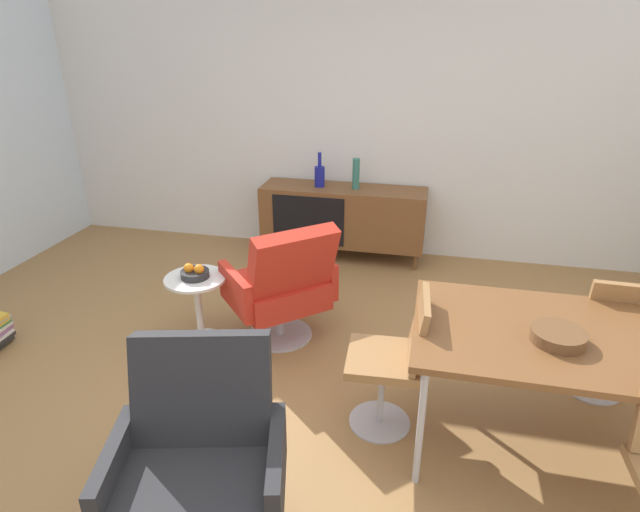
{
  "coord_description": "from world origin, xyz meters",
  "views": [
    {
      "loc": [
        0.77,
        -2.45,
        2.14
      ],
      "look_at": [
        0.17,
        0.2,
        0.93
      ],
      "focal_mm": 28.99,
      "sensor_mm": 36.0,
      "label": 1
    }
  ],
  "objects_px": {
    "dining_table": "(575,342)",
    "vase_sculptural_dark": "(356,174)",
    "dining_chair_back_right": "(609,331)",
    "lounge_chair_red": "(282,284)",
    "armchair_black_shell": "(200,457)",
    "fruit_bowl": "(195,273)",
    "dining_chair_near_window": "(394,357)",
    "side_table_round": "(198,302)",
    "vase_cobalt": "(320,175)",
    "wooden_bowl_on_table": "(558,336)",
    "sideboard": "(343,215)"
  },
  "relations": [
    {
      "from": "side_table_round",
      "to": "fruit_bowl",
      "type": "xyz_separation_m",
      "value": [
        0.0,
        -0.0,
        0.23
      ]
    },
    {
      "from": "vase_cobalt",
      "to": "dining_chair_back_right",
      "type": "xyz_separation_m",
      "value": [
        2.19,
        -1.78,
        -0.36
      ]
    },
    {
      "from": "side_table_round",
      "to": "wooden_bowl_on_table",
      "type": "bearing_deg",
      "value": -16.63
    },
    {
      "from": "vase_cobalt",
      "to": "wooden_bowl_on_table",
      "type": "bearing_deg",
      "value": -54.35
    },
    {
      "from": "vase_sculptural_dark",
      "to": "dining_table",
      "type": "xyz_separation_m",
      "value": [
        1.49,
        -2.34,
        -0.17
      ]
    },
    {
      "from": "wooden_bowl_on_table",
      "to": "lounge_chair_red",
      "type": "bearing_deg",
      "value": 153.78
    },
    {
      "from": "dining_table",
      "to": "fruit_bowl",
      "type": "bearing_deg",
      "value": 165.97
    },
    {
      "from": "wooden_bowl_on_table",
      "to": "dining_chair_back_right",
      "type": "bearing_deg",
      "value": 54.48
    },
    {
      "from": "vase_cobalt",
      "to": "side_table_round",
      "type": "distance_m",
      "value": 1.89
    },
    {
      "from": "fruit_bowl",
      "to": "lounge_chair_red",
      "type": "bearing_deg",
      "value": 13.29
    },
    {
      "from": "vase_sculptural_dark",
      "to": "dining_chair_near_window",
      "type": "bearing_deg",
      "value": -75.59
    },
    {
      "from": "sideboard",
      "to": "lounge_chair_red",
      "type": "relative_size",
      "value": 1.69
    },
    {
      "from": "wooden_bowl_on_table",
      "to": "dining_chair_near_window",
      "type": "height_order",
      "value": "dining_chair_near_window"
    },
    {
      "from": "dining_table",
      "to": "vase_sculptural_dark",
      "type": "bearing_deg",
      "value": 122.48
    },
    {
      "from": "vase_sculptural_dark",
      "to": "dining_chair_near_window",
      "type": "xyz_separation_m",
      "value": [
        0.6,
        -2.34,
        -0.4
      ]
    },
    {
      "from": "fruit_bowl",
      "to": "armchair_black_shell",
      "type": "bearing_deg",
      "value": -64.25
    },
    {
      "from": "sideboard",
      "to": "side_table_round",
      "type": "height_order",
      "value": "sideboard"
    },
    {
      "from": "dining_chair_back_right",
      "to": "fruit_bowl",
      "type": "distance_m",
      "value": 2.7
    },
    {
      "from": "dining_chair_near_window",
      "to": "lounge_chair_red",
      "type": "xyz_separation_m",
      "value": [
        -0.86,
        0.73,
        -0.0
      ]
    },
    {
      "from": "armchair_black_shell",
      "to": "vase_sculptural_dark",
      "type": "bearing_deg",
      "value": 87.53
    },
    {
      "from": "sideboard",
      "to": "dining_table",
      "type": "height_order",
      "value": "dining_table"
    },
    {
      "from": "dining_chair_back_right",
      "to": "side_table_round",
      "type": "relative_size",
      "value": 1.65
    },
    {
      "from": "vase_sculptural_dark",
      "to": "dining_table",
      "type": "height_order",
      "value": "vase_sculptural_dark"
    },
    {
      "from": "dining_chair_near_window",
      "to": "vase_cobalt",
      "type": "bearing_deg",
      "value": 112.23
    },
    {
      "from": "side_table_round",
      "to": "fruit_bowl",
      "type": "distance_m",
      "value": 0.23
    },
    {
      "from": "armchair_black_shell",
      "to": "fruit_bowl",
      "type": "distance_m",
      "value": 1.66
    },
    {
      "from": "dining_chair_near_window",
      "to": "vase_sculptural_dark",
      "type": "bearing_deg",
      "value": 104.41
    },
    {
      "from": "sideboard",
      "to": "dining_chair_near_window",
      "type": "bearing_deg",
      "value": -72.84
    },
    {
      "from": "lounge_chair_red",
      "to": "vase_cobalt",
      "type": "bearing_deg",
      "value": 93.3
    },
    {
      "from": "dining_chair_back_right",
      "to": "side_table_round",
      "type": "bearing_deg",
      "value": 179.35
    },
    {
      "from": "vase_sculptural_dark",
      "to": "side_table_round",
      "type": "bearing_deg",
      "value": -116.18
    },
    {
      "from": "vase_cobalt",
      "to": "vase_sculptural_dark",
      "type": "relative_size",
      "value": 1.13
    },
    {
      "from": "dining_chair_back_right",
      "to": "lounge_chair_red",
      "type": "relative_size",
      "value": 0.9
    },
    {
      "from": "armchair_black_shell",
      "to": "side_table_round",
      "type": "relative_size",
      "value": 1.82
    },
    {
      "from": "sideboard",
      "to": "dining_table",
      "type": "distance_m",
      "value": 2.85
    },
    {
      "from": "dining_table",
      "to": "dining_chair_near_window",
      "type": "distance_m",
      "value": 0.92
    },
    {
      "from": "sideboard",
      "to": "lounge_chair_red",
      "type": "distance_m",
      "value": 1.62
    },
    {
      "from": "vase_sculptural_dark",
      "to": "dining_chair_back_right",
      "type": "height_order",
      "value": "vase_sculptural_dark"
    },
    {
      "from": "vase_sculptural_dark",
      "to": "dining_chair_near_window",
      "type": "distance_m",
      "value": 2.44
    },
    {
      "from": "dining_chair_near_window",
      "to": "wooden_bowl_on_table",
      "type": "bearing_deg",
      "value": -6.12
    },
    {
      "from": "armchair_black_shell",
      "to": "side_table_round",
      "type": "height_order",
      "value": "armchair_black_shell"
    },
    {
      "from": "side_table_round",
      "to": "fruit_bowl",
      "type": "height_order",
      "value": "fruit_bowl"
    },
    {
      "from": "wooden_bowl_on_table",
      "to": "lounge_chair_red",
      "type": "relative_size",
      "value": 0.27
    },
    {
      "from": "sideboard",
      "to": "wooden_bowl_on_table",
      "type": "bearing_deg",
      "value": -58.16
    },
    {
      "from": "side_table_round",
      "to": "lounge_chair_red",
      "type": "bearing_deg",
      "value": 13.11
    },
    {
      "from": "dining_table",
      "to": "side_table_round",
      "type": "distance_m",
      "value": 2.45
    },
    {
      "from": "dining_chair_near_window",
      "to": "fruit_bowl",
      "type": "bearing_deg",
      "value": 158.22
    },
    {
      "from": "dining_table",
      "to": "sideboard",
      "type": "bearing_deg",
      "value": 124.55
    },
    {
      "from": "dining_table",
      "to": "side_table_round",
      "type": "bearing_deg",
      "value": 165.92
    },
    {
      "from": "sideboard",
      "to": "lounge_chair_red",
      "type": "bearing_deg",
      "value": -95.0
    }
  ]
}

